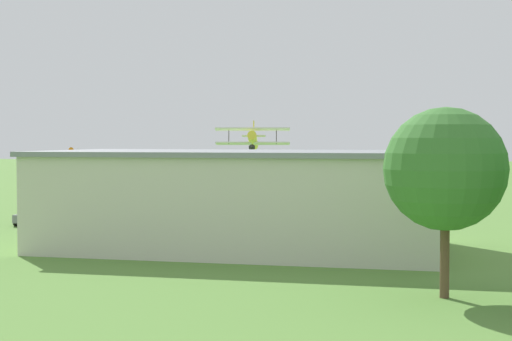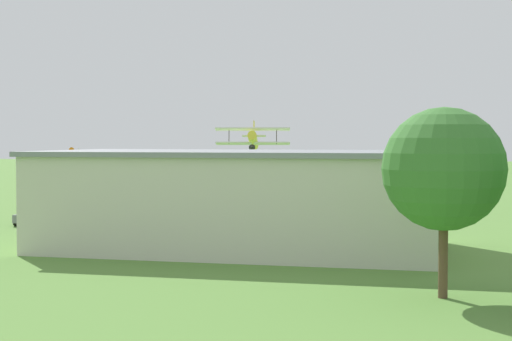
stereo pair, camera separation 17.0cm
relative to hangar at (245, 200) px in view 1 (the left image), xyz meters
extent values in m
plane|color=#568438|center=(-3.54, -33.11, -3.54)|extent=(400.00, 400.00, 0.00)
cube|color=beige|center=(0.00, 0.02, -0.18)|extent=(28.99, 15.32, 6.71)
cube|color=gray|center=(0.00, 0.02, 3.35)|extent=(29.62, 15.95, 0.35)
cube|color=#384251|center=(-0.38, -6.91, -0.79)|extent=(9.89, 0.70, 5.50)
cylinder|color=yellow|center=(4.88, -28.99, 4.15)|extent=(2.01, 7.08, 2.08)
cone|color=black|center=(4.30, -25.26, 3.52)|extent=(0.78, 0.89, 0.77)
cube|color=silver|center=(4.76, -28.20, 3.88)|extent=(7.99, 2.58, 0.35)
cube|color=silver|center=(4.66, -27.53, 5.38)|extent=(7.99, 2.58, 0.35)
cube|color=yellow|center=(5.33, -31.92, 5.64)|extent=(0.30, 1.30, 1.46)
cube|color=silver|center=(5.36, -32.08, 4.68)|extent=(2.71, 1.29, 0.23)
cylinder|color=black|center=(5.75, -28.36, 2.83)|extent=(0.24, 0.65, 0.64)
cylinder|color=black|center=(3.87, -28.65, 2.83)|extent=(0.24, 0.65, 0.64)
cylinder|color=#332D28|center=(7.19, -27.48, 4.63)|extent=(0.13, 0.35, 1.59)
cylinder|color=#332D28|center=(2.22, -28.25, 4.63)|extent=(0.13, 0.35, 1.59)
cube|color=#1E6B38|center=(15.98, -11.37, -2.83)|extent=(2.07, 4.71, 0.77)
cube|color=#2D3842|center=(15.98, -11.37, -2.13)|extent=(1.74, 2.67, 0.63)
cylinder|color=black|center=(15.16, -9.75, -3.22)|extent=(0.25, 0.65, 0.64)
cylinder|color=black|center=(16.98, -9.85, -3.22)|extent=(0.25, 0.65, 0.64)
cylinder|color=black|center=(14.99, -12.88, -3.22)|extent=(0.25, 0.65, 0.64)
cylinder|color=black|center=(16.80, -12.98, -3.22)|extent=(0.25, 0.65, 0.64)
cube|color=slate|center=(22.47, -12.73, -2.85)|extent=(1.92, 4.20, 0.74)
cube|color=#2D3842|center=(22.47, -12.73, -2.20)|extent=(1.65, 2.37, 0.56)
cylinder|color=black|center=(21.62, -11.30, -3.22)|extent=(0.24, 0.65, 0.64)
cylinder|color=black|center=(23.41, -11.35, -3.22)|extent=(0.24, 0.65, 0.64)
cylinder|color=black|center=(21.53, -14.12, -3.22)|extent=(0.24, 0.65, 0.64)
cylinder|color=black|center=(23.33, -14.17, -3.22)|extent=(0.24, 0.65, 0.64)
cylinder|color=navy|center=(10.15, -13.03, -3.12)|extent=(0.39, 0.39, 0.83)
cylinder|color=#B23333|center=(10.15, -13.03, -2.41)|extent=(0.46, 0.46, 0.59)
sphere|color=#D8AD84|center=(10.15, -13.03, -2.00)|extent=(0.23, 0.23, 0.23)
cylinder|color=#72338C|center=(8.44, -15.45, -3.14)|extent=(0.36, 0.36, 0.80)
cylinder|color=#3F3F47|center=(8.44, -15.45, -2.46)|extent=(0.43, 0.43, 0.56)
sphere|color=brown|center=(8.44, -15.45, -2.07)|extent=(0.22, 0.22, 0.22)
cylinder|color=#B23333|center=(-13.62, -16.58, -3.14)|extent=(0.44, 0.44, 0.79)
cylinder|color=#33723F|center=(-13.62, -16.58, -2.46)|extent=(0.53, 0.53, 0.56)
sphere|color=beige|center=(-13.62, -16.58, -2.08)|extent=(0.21, 0.21, 0.21)
cylinder|color=brown|center=(-13.23, 15.81, -1.24)|extent=(0.47, 0.47, 4.59)
sphere|color=#38722D|center=(-13.23, 15.81, 2.90)|extent=(6.16, 6.16, 6.16)
cylinder|color=silver|center=(26.25, -32.68, -0.16)|extent=(0.12, 0.12, 6.76)
cone|color=orange|center=(26.95, -32.68, 3.07)|extent=(0.79, 1.37, 0.60)
camera|label=1|loc=(-11.32, 57.52, 4.43)|focal=57.69mm
camera|label=2|loc=(-11.48, 57.49, 4.43)|focal=57.69mm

